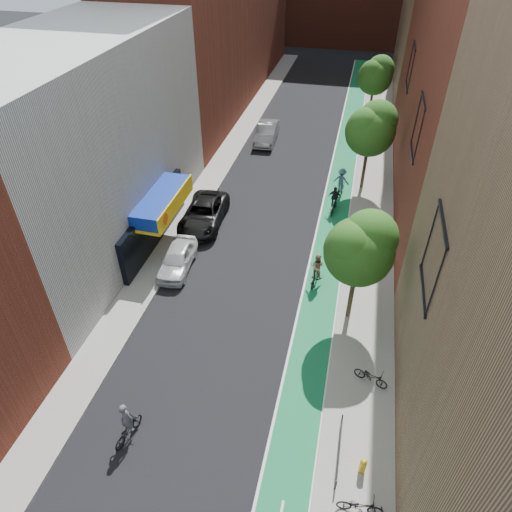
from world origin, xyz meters
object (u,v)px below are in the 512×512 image
Objects in this scene: parked_car_black at (204,214)px; cyclist_lane_mid at (334,203)px; cyclist_lead at (127,426)px; cyclist_lane_near at (316,271)px; cyclist_lane_far at (341,183)px; parked_car_white at (177,259)px; parked_car_silver at (267,133)px; fire_hydrant at (363,465)px.

parked_car_black is 2.88× the size of cyclist_lane_mid.
cyclist_lead reaches higher than cyclist_lane_near.
parked_car_black is 10.51m from cyclist_lane_far.
parked_car_black reaches higher than parked_car_white.
parked_car_white is 10.90m from cyclist_lead.
parked_car_silver is 19.69m from cyclist_lane_near.
cyclist_lane_mid is at bearing 40.88° from parked_car_white.
cyclist_lane_far is (7.37, -8.19, 0.15)m from parked_car_silver.
cyclist_lead is (1.94, -15.67, -0.10)m from parked_car_black.
parked_car_black is 15.79m from cyclist_lead.
cyclist_lane_near is at bearing -31.09° from parked_car_black.
cyclist_lane_near is at bearing -106.78° from cyclist_lead.
cyclist_lane_near reaches higher than fire_hydrant.
parked_car_black is at bearing -98.16° from parked_car_silver.
cyclist_lane_near is at bearing 92.01° from cyclist_lane_mid.
cyclist_lane_near is 2.54× the size of fire_hydrant.
cyclist_lead is at bearing 69.97° from cyclist_lane_near.
parked_car_white is 2.10× the size of cyclist_lane_near.
parked_car_white is 0.75× the size of parked_car_black.
cyclist_lane_far reaches higher than cyclist_lead.
cyclist_lane_mid is at bearing -58.97° from parked_car_silver.
cyclist_lane_far is at bearing 47.19° from parked_car_white.
cyclist_lane_mid is (6.49, 19.18, 0.03)m from cyclist_lead.
cyclist_lane_far is 21.18m from fire_hydrant.
cyclist_lane_far is 2.75× the size of fire_hydrant.
parked_car_black is at bearing -19.26° from cyclist_lane_near.
parked_car_white is 19.10m from parked_car_silver.
parked_car_white is 4.95m from parked_car_black.
parked_car_black is at bearing 85.78° from parked_car_white.
parked_car_black is 1.13× the size of parked_car_silver.
parked_car_black is at bearing 26.53° from cyclist_lane_mid.
cyclist_lead reaches higher than parked_car_silver.
cyclist_lane_mid reaches higher than parked_car_silver.
cyclist_lead is at bearing -91.65° from parked_car_silver.
cyclist_lane_mid reaches higher than parked_car_white.
cyclist_lane_near reaches higher than parked_car_white.
cyclist_lane_far is (6.73, 21.59, 0.30)m from cyclist_lead.
cyclist_lane_far is (0.51, 10.27, 0.15)m from cyclist_lane_near.
cyclist_lane_near is (8.17, -4.35, 0.04)m from parked_car_black.
fire_hydrant is at bearing -56.15° from parked_car_black.
cyclist_lane_far reaches higher than cyclist_lane_near.
parked_car_silver reaches higher than fire_hydrant.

